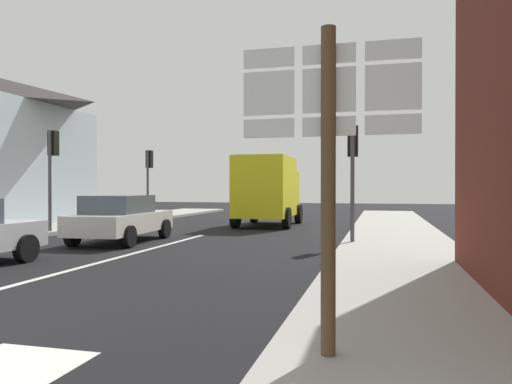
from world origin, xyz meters
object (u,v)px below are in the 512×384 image
object	(u,v)px
traffic_light_far_left	(149,169)
route_sign_post	(329,156)
traffic_light_near_left	(52,158)
traffic_light_near_right	(353,157)
delivery_truck	(268,189)
sedan_far	(121,218)

from	to	relation	value
traffic_light_far_left	route_sign_post	bearing A→B (deg)	-58.80
traffic_light_near_left	traffic_light_near_right	world-z (taller)	traffic_light_near_left
delivery_truck	traffic_light_near_left	world-z (taller)	traffic_light_near_left
delivery_truck	traffic_light_far_left	size ratio (longest dim) A/B	1.39
route_sign_post	traffic_light_near_left	world-z (taller)	traffic_light_near_left
sedan_far	traffic_light_near_left	distance (m)	4.53
route_sign_post	traffic_light_far_left	bearing A→B (deg)	121.20
traffic_light_near_left	route_sign_post	bearing A→B (deg)	-43.98
sedan_far	route_sign_post	world-z (taller)	route_sign_post
traffic_light_near_left	traffic_light_near_right	size ratio (longest dim) A/B	1.07
sedan_far	traffic_light_near_left	xyz separation A→B (m)	(-3.71, 1.62, 2.04)
sedan_far	traffic_light_near_right	bearing A→B (deg)	6.89
route_sign_post	traffic_light_near_right	bearing A→B (deg)	91.81
delivery_truck	traffic_light_near_left	distance (m)	9.01
traffic_light_far_left	sedan_far	bearing A→B (deg)	-68.10
delivery_truck	route_sign_post	world-z (taller)	route_sign_post
route_sign_post	traffic_light_near_right	xyz separation A→B (m)	(-0.31, 9.94, 0.61)
sedan_far	traffic_light_far_left	world-z (taller)	traffic_light_far_left
delivery_truck	traffic_light_far_left	distance (m)	6.98
traffic_light_near_right	traffic_light_far_left	size ratio (longest dim) A/B	0.97
delivery_truck	route_sign_post	distance (m)	17.21
delivery_truck	traffic_light_near_right	world-z (taller)	traffic_light_near_right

